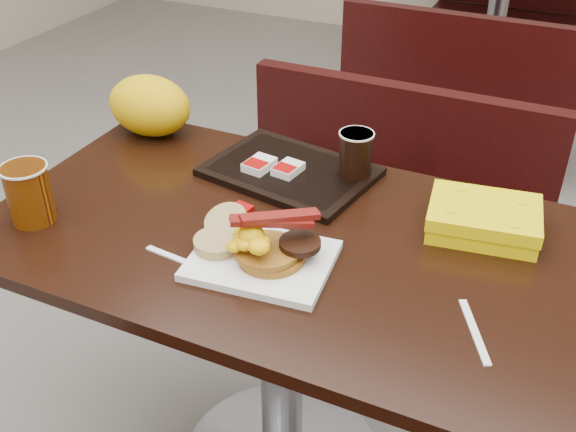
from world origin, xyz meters
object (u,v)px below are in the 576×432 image
at_px(clamshell, 484,219).
at_px(paper_bag, 150,105).
at_px(platter, 262,260).
at_px(coffee_cup_far, 356,153).
at_px(table_far, 494,34).
at_px(bench_far_n, 515,2).
at_px(hashbrown_sleeve_right, 288,169).
at_px(table_near, 282,364).
at_px(coffee_cup_near, 29,194).
at_px(bench_far_s, 463,84).
at_px(knife, 474,331).
at_px(pancake_stack, 271,253).
at_px(bench_near_n, 377,219).
at_px(hashbrown_sleeve_left, 259,165).
at_px(tray, 290,172).
at_px(fork, 167,255).

distance_m(clamshell, paper_bag, 0.87).
xyz_separation_m(platter, coffee_cup_far, (0.05, 0.37, 0.06)).
relative_size(table_far, paper_bag, 5.50).
bearing_deg(bench_far_n, hashbrown_sleeve_right, -91.38).
distance_m(table_near, platter, 0.40).
bearing_deg(paper_bag, hashbrown_sleeve_right, -9.47).
xyz_separation_m(table_far, coffee_cup_near, (-0.48, -2.77, 0.44)).
height_order(bench_far_s, coffee_cup_far, coffee_cup_far).
relative_size(knife, coffee_cup_far, 1.57).
bearing_deg(table_far, platter, -89.72).
height_order(pancake_stack, coffee_cup_near, coffee_cup_near).
relative_size(hashbrown_sleeve_right, coffee_cup_far, 0.68).
bearing_deg(coffee_cup_far, bench_far_n, 91.19).
bearing_deg(table_near, bench_far_n, 90.00).
relative_size(bench_near_n, coffee_cup_far, 9.91).
xyz_separation_m(coffee_cup_near, knife, (0.90, 0.04, -0.06)).
bearing_deg(hashbrown_sleeve_left, platter, -54.23).
xyz_separation_m(pancake_stack, paper_bag, (-0.52, 0.38, 0.05)).
relative_size(table_far, tray, 3.30).
relative_size(platter, clamshell, 1.20).
xyz_separation_m(bench_near_n, platter, (0.01, -0.81, 0.40)).
height_order(coffee_cup_near, knife, coffee_cup_near).
distance_m(table_near, bench_far_n, 3.30).
distance_m(fork, tray, 0.39).
bearing_deg(pancake_stack, platter, -170.49).
relative_size(coffee_cup_far, paper_bag, 0.46).
bearing_deg(coffee_cup_near, table_near, 19.84).
bearing_deg(hashbrown_sleeve_right, table_far, 97.43).
bearing_deg(tray, fork, -92.59).
bearing_deg(paper_bag, coffee_cup_near, -88.93).
height_order(hashbrown_sleeve_left, clamshell, clamshell).
distance_m(coffee_cup_near, coffee_cup_far, 0.70).
height_order(knife, clamshell, clamshell).
xyz_separation_m(table_far, paper_bag, (-0.49, -2.33, 0.45)).
distance_m(bench_far_s, coffee_cup_far, 1.70).
bearing_deg(hashbrown_sleeve_left, bench_near_n, 82.76).
bearing_deg(knife, clamshell, 162.27).
bearing_deg(bench_near_n, clamshell, -55.02).
height_order(coffee_cup_near, paper_bag, paper_bag).
height_order(table_near, pancake_stack, pancake_stack).
bearing_deg(paper_bag, bench_far_n, 80.80).
distance_m(bench_far_n, clamshell, 3.18).
bearing_deg(bench_far_s, pancake_stack, -89.08).
relative_size(coffee_cup_near, coffee_cup_far, 1.24).
distance_m(bench_far_s, coffee_cup_near, 2.18).
bearing_deg(bench_far_s, fork, -94.52).
xyz_separation_m(table_far, knife, (0.42, -2.73, 0.38)).
relative_size(bench_far_n, tray, 2.75).
distance_m(table_near, hashbrown_sleeve_right, 0.45).
bearing_deg(tray, hashbrown_sleeve_right, -67.60).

